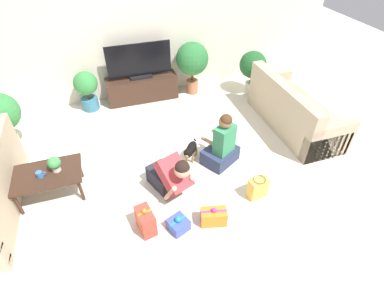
{
  "coord_description": "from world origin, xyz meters",
  "views": [
    {
      "loc": [
        -0.66,
        -3.11,
        3.24
      ],
      "look_at": [
        0.39,
        0.11,
        0.45
      ],
      "focal_mm": 28.0,
      "sensor_mm": 36.0,
      "label": 1
    }
  ],
  "objects_px": {
    "person_sitting": "(222,146)",
    "gift_box_a": "(146,221)",
    "potted_plant_corner_right": "(253,66)",
    "person_kneeling": "(170,175)",
    "coffee_table": "(47,176)",
    "dog": "(191,150)",
    "sofa_right": "(293,111)",
    "gift_bag_a": "(258,188)",
    "gift_box_c": "(178,224)",
    "tabletop_plant": "(54,164)",
    "potted_plant_corner_left": "(0,114)",
    "gift_box_b": "(214,217)",
    "potted_plant_back_left": "(87,88)",
    "tv_console": "(142,88)",
    "mug": "(40,175)",
    "tv": "(139,63)",
    "potted_plant_back_right": "(192,60)"
  },
  "relations": [
    {
      "from": "potted_plant_back_left",
      "to": "potted_plant_back_right",
      "type": "bearing_deg",
      "value": -0.0
    },
    {
      "from": "gift_box_a",
      "to": "potted_plant_corner_right",
      "type": "bearing_deg",
      "value": 44.34
    },
    {
      "from": "tv",
      "to": "person_kneeling",
      "type": "xyz_separation_m",
      "value": [
        -0.11,
        -2.68,
        -0.45
      ]
    },
    {
      "from": "tv",
      "to": "gift_box_c",
      "type": "height_order",
      "value": "tv"
    },
    {
      "from": "coffee_table",
      "to": "dog",
      "type": "bearing_deg",
      "value": 2.16
    },
    {
      "from": "potted_plant_back_left",
      "to": "dog",
      "type": "xyz_separation_m",
      "value": [
        1.41,
        -2.05,
        -0.25
      ]
    },
    {
      "from": "person_sitting",
      "to": "gift_bag_a",
      "type": "relative_size",
      "value": 2.73
    },
    {
      "from": "coffee_table",
      "to": "potted_plant_corner_left",
      "type": "bearing_deg",
      "value": 116.73
    },
    {
      "from": "gift_box_b",
      "to": "tabletop_plant",
      "type": "xyz_separation_m",
      "value": [
        -1.82,
        1.16,
        0.42
      ]
    },
    {
      "from": "person_sitting",
      "to": "gift_box_a",
      "type": "xyz_separation_m",
      "value": [
        -1.37,
        -0.88,
        -0.16
      ]
    },
    {
      "from": "coffee_table",
      "to": "dog",
      "type": "xyz_separation_m",
      "value": [
        2.05,
        0.08,
        -0.15
      ]
    },
    {
      "from": "gift_bag_a",
      "to": "gift_box_c",
      "type": "bearing_deg",
      "value": -171.36
    },
    {
      "from": "coffee_table",
      "to": "potted_plant_back_right",
      "type": "relative_size",
      "value": 0.83
    },
    {
      "from": "dog",
      "to": "mug",
      "type": "relative_size",
      "value": 3.38
    },
    {
      "from": "person_sitting",
      "to": "sofa_right",
      "type": "bearing_deg",
      "value": 168.31
    },
    {
      "from": "tv_console",
      "to": "potted_plant_corner_left",
      "type": "height_order",
      "value": "potted_plant_corner_left"
    },
    {
      "from": "tv",
      "to": "dog",
      "type": "distance_m",
      "value": 2.21
    },
    {
      "from": "tv",
      "to": "potted_plant_back_left",
      "type": "bearing_deg",
      "value": -177.29
    },
    {
      "from": "potted_plant_back_right",
      "to": "person_sitting",
      "type": "xyz_separation_m",
      "value": [
        -0.26,
        -2.24,
        -0.39
      ]
    },
    {
      "from": "coffee_table",
      "to": "gift_box_a",
      "type": "xyz_separation_m",
      "value": [
        1.13,
        -0.99,
        -0.19
      ]
    },
    {
      "from": "potted_plant_corner_right",
      "to": "person_kneeling",
      "type": "height_order",
      "value": "potted_plant_corner_right"
    },
    {
      "from": "person_kneeling",
      "to": "gift_bag_a",
      "type": "xyz_separation_m",
      "value": [
        1.12,
        -0.42,
        -0.19
      ]
    },
    {
      "from": "gift_box_a",
      "to": "mug",
      "type": "relative_size",
      "value": 3.27
    },
    {
      "from": "coffee_table",
      "to": "gift_box_a",
      "type": "relative_size",
      "value": 2.3
    },
    {
      "from": "potted_plant_corner_left",
      "to": "gift_box_a",
      "type": "relative_size",
      "value": 2.56
    },
    {
      "from": "coffee_table",
      "to": "gift_bag_a",
      "type": "xyz_separation_m",
      "value": [
        2.7,
        -0.92,
        -0.2
      ]
    },
    {
      "from": "person_kneeling",
      "to": "gift_bag_a",
      "type": "bearing_deg",
      "value": -41.86
    },
    {
      "from": "gift_box_b",
      "to": "potted_plant_corner_left",
      "type": "bearing_deg",
      "value": 137.06
    },
    {
      "from": "potted_plant_corner_right",
      "to": "gift_bag_a",
      "type": "bearing_deg",
      "value": -114.57
    },
    {
      "from": "potted_plant_corner_left",
      "to": "tabletop_plant",
      "type": "relative_size",
      "value": 4.51
    },
    {
      "from": "potted_plant_corner_left",
      "to": "person_kneeling",
      "type": "bearing_deg",
      "value": -38.62
    },
    {
      "from": "potted_plant_corner_left",
      "to": "potted_plant_back_right",
      "type": "distance_m",
      "value": 3.5
    },
    {
      "from": "potted_plant_back_right",
      "to": "tv_console",
      "type": "bearing_deg",
      "value": 177.29
    },
    {
      "from": "potted_plant_corner_right",
      "to": "person_sitting",
      "type": "xyz_separation_m",
      "value": [
        -1.42,
        -1.85,
        -0.27
      ]
    },
    {
      "from": "coffee_table",
      "to": "tv_console",
      "type": "bearing_deg",
      "value": 52.08
    },
    {
      "from": "potted_plant_back_left",
      "to": "coffee_table",
      "type": "bearing_deg",
      "value": -106.8
    },
    {
      "from": "gift_bag_a",
      "to": "gift_box_a",
      "type": "bearing_deg",
      "value": -177.57
    },
    {
      "from": "sofa_right",
      "to": "gift_box_a",
      "type": "relative_size",
      "value": 5.07
    },
    {
      "from": "person_sitting",
      "to": "person_kneeling",
      "type": "bearing_deg",
      "value": -6.46
    },
    {
      "from": "gift_box_c",
      "to": "tabletop_plant",
      "type": "xyz_separation_m",
      "value": [
        -1.37,
        1.12,
        0.44
      ]
    },
    {
      "from": "potted_plant_corner_left",
      "to": "gift_box_b",
      "type": "bearing_deg",
      "value": -42.94
    },
    {
      "from": "person_kneeling",
      "to": "gift_box_c",
      "type": "bearing_deg",
      "value": -118.19
    },
    {
      "from": "potted_plant_back_left",
      "to": "gift_box_b",
      "type": "bearing_deg",
      "value": -68.02
    },
    {
      "from": "gift_box_c",
      "to": "mug",
      "type": "relative_size",
      "value": 2.49
    },
    {
      "from": "gift_box_a",
      "to": "coffee_table",
      "type": "bearing_deg",
      "value": 138.87
    },
    {
      "from": "potted_plant_back_left",
      "to": "person_kneeling",
      "type": "height_order",
      "value": "person_kneeling"
    },
    {
      "from": "sofa_right",
      "to": "coffee_table",
      "type": "bearing_deg",
      "value": 95.63
    },
    {
      "from": "gift_box_a",
      "to": "gift_box_c",
      "type": "distance_m",
      "value": 0.41
    },
    {
      "from": "coffee_table",
      "to": "mug",
      "type": "relative_size",
      "value": 7.53
    },
    {
      "from": "coffee_table",
      "to": "potted_plant_corner_right",
      "type": "bearing_deg",
      "value": 23.98
    }
  ]
}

